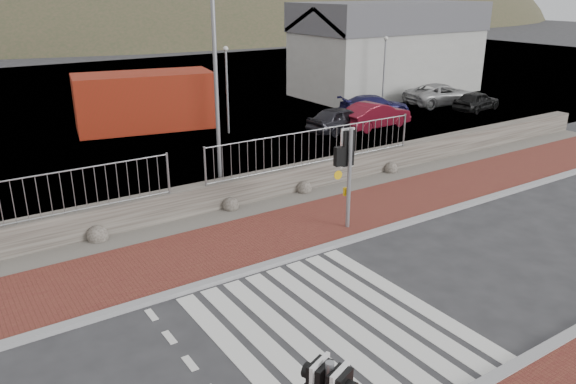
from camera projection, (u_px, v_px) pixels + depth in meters
ground at (332, 326)px, 11.74m from camera, size 220.00×220.00×0.00m
sidewalk_far at (230, 247)px, 15.25m from camera, size 40.00×3.00×0.08m
kerb_far at (259, 268)px, 14.07m from camera, size 40.00×0.25×0.12m
zebra_crossing at (332, 326)px, 11.74m from camera, size 4.62×5.60×0.01m
gravel_strip at (199, 223)px, 16.82m from camera, size 40.00×1.50×0.06m
stone_wall at (187, 202)px, 17.30m from camera, size 40.00×0.60×0.90m
railing at (186, 160)px, 16.71m from camera, size 18.07×0.07×1.22m
quay at (46, 106)px, 33.56m from camera, size 120.00×40.00×0.50m
harbor_building at (388, 48)px, 36.70m from camera, size 12.20×6.20×5.80m
hills_backdrop at (31, 180)px, 91.91m from camera, size 254.00×90.00×100.00m
traffic_signal_far at (349, 158)px, 15.68m from camera, size 0.73×0.30×3.03m
streetlight at (219, 70)px, 17.50m from camera, size 1.60×0.22×7.55m
shipping_container at (145, 101)px, 27.76m from camera, size 7.00×3.95×2.75m
car_a at (341, 119)px, 27.36m from camera, size 3.75×1.76×1.24m
car_b at (375, 115)px, 28.11m from camera, size 3.98×1.61×1.29m
car_c at (375, 106)px, 30.68m from camera, size 4.24×2.60×1.15m
car_d at (442, 94)px, 33.54m from camera, size 4.85×2.71×1.28m
car_e at (477, 101)px, 32.03m from camera, size 3.45×1.77×1.12m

